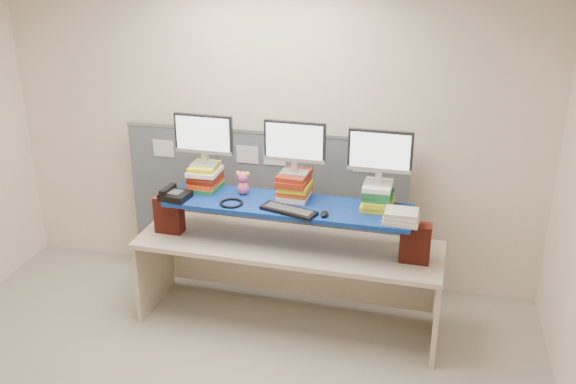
% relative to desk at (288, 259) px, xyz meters
% --- Properties ---
extents(room, '(5.00, 4.00, 2.80)m').
position_rel_desk_xyz_m(room, '(-0.35, -1.16, 0.79)').
color(room, '#F6E3CB').
rests_on(room, ground).
extents(cubicle_partition, '(2.60, 0.06, 1.53)m').
position_rel_desk_xyz_m(cubicle_partition, '(-0.35, 0.62, 0.16)').
color(cubicle_partition, '#4C5159').
rests_on(cubicle_partition, ground).
extents(desk, '(2.55, 0.84, 0.77)m').
position_rel_desk_xyz_m(desk, '(0.00, 0.00, 0.00)').
color(desk, beige).
rests_on(desk, ground).
extents(brick_pier_left, '(0.24, 0.14, 0.32)m').
position_rel_desk_xyz_m(brick_pier_left, '(-1.03, -0.01, 0.31)').
color(brick_pier_left, maroon).
rests_on(brick_pier_left, desk).
extents(brick_pier_right, '(0.24, 0.14, 0.32)m').
position_rel_desk_xyz_m(brick_pier_right, '(1.03, -0.09, 0.31)').
color(brick_pier_right, maroon).
rests_on(brick_pier_right, desk).
extents(blue_board, '(2.01, 0.58, 0.04)m').
position_rel_desk_xyz_m(blue_board, '(0.00, 0.00, 0.49)').
color(blue_board, navy).
rests_on(blue_board, brick_pier_left).
extents(book_stack_left, '(0.27, 0.32, 0.22)m').
position_rel_desk_xyz_m(book_stack_left, '(-0.75, 0.15, 0.62)').
color(book_stack_left, '#1B6734').
rests_on(book_stack_left, blue_board).
extents(book_stack_center, '(0.27, 0.33, 0.22)m').
position_rel_desk_xyz_m(book_stack_center, '(0.02, 0.12, 0.62)').
color(book_stack_center, white).
rests_on(book_stack_center, blue_board).
extents(book_stack_right, '(0.25, 0.31, 0.20)m').
position_rel_desk_xyz_m(book_stack_right, '(0.70, 0.09, 0.60)').
color(book_stack_right, yellow).
rests_on(book_stack_right, blue_board).
extents(monitor_left, '(0.50, 0.15, 0.43)m').
position_rel_desk_xyz_m(monitor_left, '(-0.74, 0.15, 0.97)').
color(monitor_left, '#B3B3B8').
rests_on(monitor_left, book_stack_left).
extents(monitor_center, '(0.50, 0.15, 0.43)m').
position_rel_desk_xyz_m(monitor_center, '(0.03, 0.12, 0.97)').
color(monitor_center, '#B3B3B8').
rests_on(monitor_center, book_stack_center).
extents(monitor_right, '(0.50, 0.15, 0.43)m').
position_rel_desk_xyz_m(monitor_right, '(0.70, 0.09, 0.95)').
color(monitor_right, '#B3B3B8').
rests_on(monitor_right, book_stack_right).
extents(keyboard, '(0.47, 0.28, 0.03)m').
position_rel_desk_xyz_m(keyboard, '(0.04, -0.16, 0.52)').
color(keyboard, black).
rests_on(keyboard, blue_board).
extents(mouse, '(0.09, 0.12, 0.03)m').
position_rel_desk_xyz_m(mouse, '(0.33, -0.17, 0.53)').
color(mouse, black).
rests_on(mouse, blue_board).
extents(desk_phone, '(0.25, 0.23, 0.09)m').
position_rel_desk_xyz_m(desk_phone, '(-0.93, -0.11, 0.54)').
color(desk_phone, black).
rests_on(desk_phone, blue_board).
extents(headset, '(0.23, 0.23, 0.02)m').
position_rel_desk_xyz_m(headset, '(-0.44, -0.11, 0.52)').
color(headset, black).
rests_on(headset, blue_board).
extents(plush_toy, '(0.12, 0.09, 0.20)m').
position_rel_desk_xyz_m(plush_toy, '(-0.41, 0.11, 0.61)').
color(plush_toy, '#ED5A8B').
rests_on(plush_toy, blue_board).
extents(binder_stack, '(0.28, 0.23, 0.10)m').
position_rel_desk_xyz_m(binder_stack, '(0.91, -0.16, 0.55)').
color(binder_stack, beige).
rests_on(binder_stack, blue_board).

